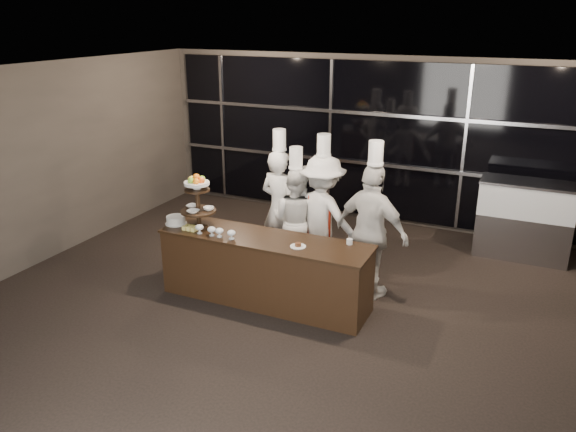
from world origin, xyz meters
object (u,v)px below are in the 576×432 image
at_px(display_stand, 197,197).
at_px(layer_cake, 176,220).
at_px(display_case, 525,216).
at_px(chef_d, 372,231).
at_px(chef_c, 322,216).
at_px(chef_b, 296,220).
at_px(chef_a, 280,207).
at_px(buffet_counter, 265,269).

relative_size(display_stand, layer_cake, 2.48).
xyz_separation_m(display_case, chef_d, (-1.81, -2.29, 0.26)).
bearing_deg(chef_c, layer_cake, -145.50).
height_order(layer_cake, display_case, display_case).
bearing_deg(chef_d, display_case, 51.71).
relative_size(display_stand, chef_b, 0.39).
height_order(layer_cake, chef_b, chef_b).
distance_m(display_stand, layer_cake, 0.50).
bearing_deg(layer_cake, display_case, 35.04).
bearing_deg(chef_d, layer_cake, -163.14).
relative_size(chef_a, chef_c, 1.00).
bearing_deg(chef_a, chef_c, -2.83).
xyz_separation_m(buffet_counter, display_stand, (-1.00, -0.00, 0.87)).
relative_size(display_stand, display_case, 0.53).
distance_m(layer_cake, chef_b, 1.73).
xyz_separation_m(chef_a, chef_d, (1.55, -0.43, 0.02)).
xyz_separation_m(chef_c, chef_d, (0.85, -0.40, 0.04)).
bearing_deg(chef_b, buffet_counter, -88.89).
height_order(display_stand, chef_c, chef_c).
bearing_deg(display_case, display_stand, -143.18).
bearing_deg(display_case, chef_b, -147.25).
distance_m(display_case, chef_d, 2.93).
bearing_deg(display_case, buffet_counter, -135.12).
bearing_deg(buffet_counter, chef_d, 30.76).
height_order(chef_b, chef_d, chef_d).
xyz_separation_m(buffet_counter, chef_b, (-0.02, 1.05, 0.35)).
xyz_separation_m(layer_cake, display_case, (4.37, 3.07, -0.29)).
bearing_deg(chef_a, buffet_counter, -74.17).
bearing_deg(chef_a, layer_cake, -129.96).
bearing_deg(display_stand, chef_a, 59.93).
relative_size(chef_b, chef_d, 0.88).
bearing_deg(display_case, chef_a, -151.07).
relative_size(buffet_counter, chef_b, 1.50).
xyz_separation_m(display_stand, display_case, (4.03, 3.02, -0.65)).
distance_m(display_case, chef_a, 3.84).
distance_m(chef_a, chef_c, 0.70).
distance_m(layer_cake, display_case, 5.35).
bearing_deg(buffet_counter, display_stand, -179.99).
bearing_deg(chef_d, chef_a, 164.40).
height_order(chef_a, chef_d, chef_d).
xyz_separation_m(chef_b, chef_d, (1.24, -0.33, 0.13)).
xyz_separation_m(display_case, chef_a, (-3.36, -1.86, 0.24)).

